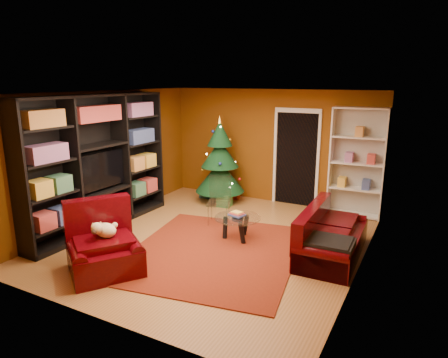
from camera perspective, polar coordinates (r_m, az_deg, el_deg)
The scene contains 18 objects.
floor at distance 7.27m, azimuth -1.50°, elevation -8.93°, with size 5.00×5.50×0.05m, color #976230.
ceiling at distance 6.69m, azimuth -1.65°, elevation 12.44°, with size 5.00×5.50×0.05m, color silver.
wall_back at distance 9.33m, azimuth 6.89°, elevation 4.64°, with size 5.00×0.05×2.60m, color brown.
wall_left at distance 8.37m, azimuth -16.80°, elevation 3.05°, with size 0.05×5.50×2.60m, color brown.
wall_right at distance 6.06m, azimuth 19.68°, elevation -1.26°, with size 0.05×5.50×2.60m, color brown.
doorway at distance 9.14m, azimuth 10.25°, elevation 2.72°, with size 1.06×0.60×2.16m, color black, non-canonical shape.
rug at distance 6.79m, azimuth -1.47°, elevation -10.34°, with size 2.68×3.13×0.02m, color maroon.
media_unit at distance 7.91m, azimuth -17.64°, elevation 2.18°, with size 0.51×3.33×2.55m, color black, non-canonical shape.
christmas_tree at distance 9.26m, azimuth -0.60°, elevation 2.71°, with size 1.15×1.15×2.04m, color black, non-canonical shape.
gift_box_teal at distance 9.77m, azimuth -2.53°, elevation -1.87°, with size 0.27×0.27×0.27m, color #226077.
gift_box_green at distance 9.08m, azimuth 0.08°, elevation -3.03°, with size 0.29×0.29×0.29m, color #2F7134.
gift_box_red at distance 9.67m, azimuth 1.49°, elevation -2.11°, with size 0.24×0.24×0.24m, color maroon.
white_bookshelf at distance 8.66m, azimuth 18.46°, elevation 2.15°, with size 1.08×0.39×2.33m, color white, non-canonical shape.
armchair at distance 6.25m, azimuth -16.75°, elevation -9.04°, with size 1.09×1.09×0.85m, color #320106, non-canonical shape.
dog at distance 6.23m, azimuth -16.52°, elevation -7.04°, with size 0.40×0.30×0.28m, color beige, non-canonical shape.
sofa at distance 6.77m, azimuth 15.31°, elevation -7.30°, with size 1.89×0.85×0.81m, color #320106, non-canonical shape.
coffee_table at distance 7.22m, azimuth 1.94°, elevation -7.01°, with size 0.83×0.83×0.52m, color gray, non-canonical shape.
acrylic_chair at distance 7.91m, azimuth -0.75°, elevation -3.47°, with size 0.44×0.48×0.86m, color #66605B, non-canonical shape.
Camera 1 is at (3.31, -5.82, 2.82)m, focal length 32.00 mm.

